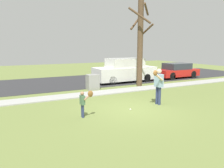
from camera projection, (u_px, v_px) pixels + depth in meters
ground_plane at (100, 94)px, 12.77m from camera, size 48.00×48.00×0.00m
sidewalk_strip at (99, 93)px, 12.85m from camera, size 36.00×1.20×0.06m
road_surface at (75, 82)px, 17.24m from camera, size 36.00×6.80×0.02m
person_adult at (158, 83)px, 10.21m from camera, size 0.70×0.67×1.76m
person_child at (84, 100)px, 8.38m from camera, size 0.48×0.41×1.10m
baseball at (130, 109)px, 9.45m from camera, size 0.07×0.07×0.07m
utility_cabinet at (93, 82)px, 13.96m from camera, size 0.75×0.64×1.00m
street_tree_near at (140, 42)px, 14.91m from camera, size 1.85×1.89×5.98m
parked_van_white at (125, 71)px, 17.03m from camera, size 5.00×1.95×1.88m
parked_hatchback_red at (177, 71)px, 19.26m from camera, size 4.00×1.75×1.33m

